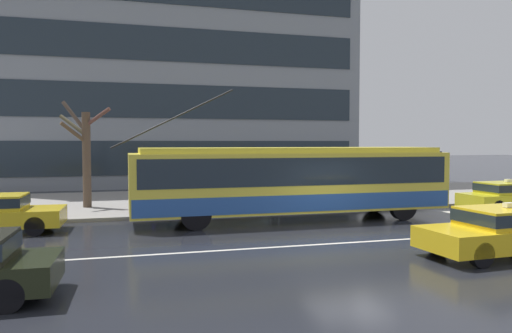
{
  "coord_description": "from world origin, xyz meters",
  "views": [
    {
      "loc": [
        -6.98,
        -14.07,
        2.98
      ],
      "look_at": [
        -2.17,
        3.24,
        2.07
      ],
      "focal_mm": 33.8,
      "sensor_mm": 36.0,
      "label": 1
    }
  ],
  "objects_px": {
    "street_tree_bare": "(85,152)",
    "taxi_oncoming_near": "(505,229)",
    "bus_shelter": "(233,165)",
    "trolleybus": "(293,180)",
    "pedestrian_approaching_curb": "(170,171)",
    "pedestrian_walking_past": "(153,172)",
    "pedestrian_at_shelter": "(370,172)",
    "taxi_ahead_of_bus": "(510,195)"
  },
  "relations": [
    {
      "from": "bus_shelter",
      "to": "pedestrian_at_shelter",
      "type": "distance_m",
      "value": 6.18
    },
    {
      "from": "pedestrian_walking_past",
      "to": "taxi_ahead_of_bus",
      "type": "bearing_deg",
      "value": -13.89
    },
    {
      "from": "trolleybus",
      "to": "pedestrian_walking_past",
      "type": "height_order",
      "value": "trolleybus"
    },
    {
      "from": "taxi_oncoming_near",
      "to": "bus_shelter",
      "type": "bearing_deg",
      "value": 114.42
    },
    {
      "from": "taxi_oncoming_near",
      "to": "pedestrian_walking_past",
      "type": "distance_m",
      "value": 13.33
    },
    {
      "from": "bus_shelter",
      "to": "street_tree_bare",
      "type": "height_order",
      "value": "street_tree_bare"
    },
    {
      "from": "trolleybus",
      "to": "taxi_oncoming_near",
      "type": "height_order",
      "value": "trolleybus"
    },
    {
      "from": "trolleybus",
      "to": "taxi_ahead_of_bus",
      "type": "height_order",
      "value": "trolleybus"
    },
    {
      "from": "trolleybus",
      "to": "pedestrian_approaching_curb",
      "type": "relative_size",
      "value": 6.22
    },
    {
      "from": "bus_shelter",
      "to": "pedestrian_approaching_curb",
      "type": "height_order",
      "value": "bus_shelter"
    },
    {
      "from": "street_tree_bare",
      "to": "pedestrian_walking_past",
      "type": "bearing_deg",
      "value": -28.53
    },
    {
      "from": "trolleybus",
      "to": "street_tree_bare",
      "type": "distance_m",
      "value": 9.29
    },
    {
      "from": "taxi_ahead_of_bus",
      "to": "street_tree_bare",
      "type": "relative_size",
      "value": 0.96
    },
    {
      "from": "taxi_ahead_of_bus",
      "to": "trolleybus",
      "type": "bearing_deg",
      "value": 178.53
    },
    {
      "from": "trolleybus",
      "to": "bus_shelter",
      "type": "distance_m",
      "value": 4.12
    },
    {
      "from": "trolleybus",
      "to": "pedestrian_approaching_curb",
      "type": "distance_m",
      "value": 5.92
    },
    {
      "from": "bus_shelter",
      "to": "taxi_ahead_of_bus",
      "type": "bearing_deg",
      "value": -19.88
    },
    {
      "from": "taxi_ahead_of_bus",
      "to": "bus_shelter",
      "type": "xyz_separation_m",
      "value": [
        -11.3,
        4.09,
        1.24
      ]
    },
    {
      "from": "taxi_ahead_of_bus",
      "to": "taxi_oncoming_near",
      "type": "distance_m",
      "value": 9.24
    },
    {
      "from": "trolleybus",
      "to": "taxi_oncoming_near",
      "type": "bearing_deg",
      "value": -63.69
    },
    {
      "from": "pedestrian_at_shelter",
      "to": "street_tree_bare",
      "type": "xyz_separation_m",
      "value": [
        -12.28,
        2.74,
        0.92
      ]
    },
    {
      "from": "taxi_ahead_of_bus",
      "to": "pedestrian_walking_past",
      "type": "height_order",
      "value": "pedestrian_walking_past"
    },
    {
      "from": "pedestrian_approaching_curb",
      "to": "pedestrian_walking_past",
      "type": "bearing_deg",
      "value": -135.96
    },
    {
      "from": "bus_shelter",
      "to": "pedestrian_walking_past",
      "type": "height_order",
      "value": "bus_shelter"
    },
    {
      "from": "pedestrian_at_shelter",
      "to": "pedestrian_walking_past",
      "type": "relative_size",
      "value": 0.96
    },
    {
      "from": "trolleybus",
      "to": "taxi_ahead_of_bus",
      "type": "bearing_deg",
      "value": -1.47
    },
    {
      "from": "taxi_ahead_of_bus",
      "to": "pedestrian_at_shelter",
      "type": "xyz_separation_m",
      "value": [
        -5.35,
        2.45,
        0.94
      ]
    },
    {
      "from": "pedestrian_at_shelter",
      "to": "street_tree_bare",
      "type": "relative_size",
      "value": 0.41
    },
    {
      "from": "taxi_ahead_of_bus",
      "to": "taxi_oncoming_near",
      "type": "bearing_deg",
      "value": -134.05
    },
    {
      "from": "taxi_ahead_of_bus",
      "to": "pedestrian_approaching_curb",
      "type": "relative_size",
      "value": 2.18
    },
    {
      "from": "taxi_oncoming_near",
      "to": "pedestrian_approaching_curb",
      "type": "xyz_separation_m",
      "value": [
        -7.64,
        11.03,
        1.02
      ]
    },
    {
      "from": "pedestrian_approaching_curb",
      "to": "pedestrian_walking_past",
      "type": "distance_m",
      "value": 1.04
    },
    {
      "from": "taxi_ahead_of_bus",
      "to": "pedestrian_walking_past",
      "type": "xyz_separation_m",
      "value": [
        -14.82,
        3.66,
        1.02
      ]
    },
    {
      "from": "taxi_oncoming_near",
      "to": "pedestrian_approaching_curb",
      "type": "relative_size",
      "value": 2.22
    },
    {
      "from": "pedestrian_at_shelter",
      "to": "pedestrian_approaching_curb",
      "type": "relative_size",
      "value": 0.93
    },
    {
      "from": "trolleybus",
      "to": "taxi_oncoming_near",
      "type": "distance_m",
      "value": 7.74
    },
    {
      "from": "bus_shelter",
      "to": "street_tree_bare",
      "type": "distance_m",
      "value": 6.46
    },
    {
      "from": "taxi_oncoming_near",
      "to": "bus_shelter",
      "type": "xyz_separation_m",
      "value": [
        -4.87,
        10.73,
        1.24
      ]
    },
    {
      "from": "street_tree_bare",
      "to": "taxi_oncoming_near",
      "type": "bearing_deg",
      "value": -46.56
    },
    {
      "from": "pedestrian_walking_past",
      "to": "pedestrian_at_shelter",
      "type": "bearing_deg",
      "value": -7.3
    },
    {
      "from": "taxi_oncoming_near",
      "to": "street_tree_bare",
      "type": "bearing_deg",
      "value": 133.44
    },
    {
      "from": "pedestrian_walking_past",
      "to": "bus_shelter",
      "type": "bearing_deg",
      "value": 6.82
    }
  ]
}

